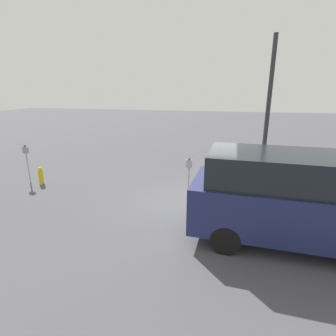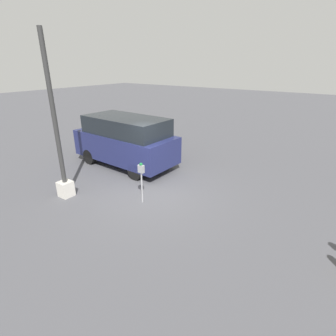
{
  "view_description": "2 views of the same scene",
  "coord_description": "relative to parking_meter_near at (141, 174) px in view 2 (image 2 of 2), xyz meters",
  "views": [
    {
      "loc": [
        1.09,
        -7.84,
        3.62
      ],
      "look_at": [
        -0.74,
        -0.41,
        1.33
      ],
      "focal_mm": 28.0,
      "sensor_mm": 36.0,
      "label": 1
    },
    {
      "loc": [
        -5.49,
        6.53,
        4.39
      ],
      "look_at": [
        -0.74,
        -0.17,
        1.08
      ],
      "focal_mm": 28.0,
      "sensor_mm": 36.0,
      "label": 2
    }
  ],
  "objects": [
    {
      "name": "ground_plane",
      "position": [
        0.27,
        -0.66,
        -1.05
      ],
      "size": [
        80.0,
        80.0,
        0.0
      ],
      "primitive_type": "plane",
      "color": "#4C4C51"
    },
    {
      "name": "lamp_post",
      "position": [
        2.49,
        1.21,
        0.57
      ],
      "size": [
        0.44,
        0.44,
        5.36
      ],
      "color": "beige",
      "rests_on": "ground"
    },
    {
      "name": "parked_van",
      "position": [
        2.83,
        -2.22,
        0.15
      ],
      "size": [
        4.79,
        2.21,
        2.23
      ],
      "rotation": [
        0.0,
        0.0,
        -0.04
      ],
      "color": "navy",
      "rests_on": "ground"
    },
    {
      "name": "parking_meter_near",
      "position": [
        0.0,
        0.0,
        0.0
      ],
      "size": [
        0.2,
        0.12,
        1.42
      ],
      "rotation": [
        0.0,
        0.0,
        0.03
      ],
      "color": "#9E9EA3",
      "rests_on": "ground"
    }
  ]
}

